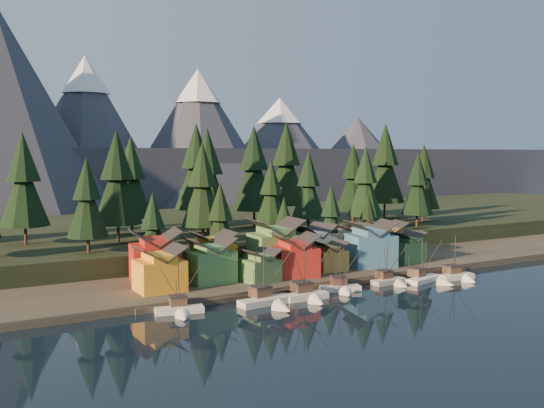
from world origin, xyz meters
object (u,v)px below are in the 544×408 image
house_front_1 (209,259)px  boat_0 (180,303)px  boat_1 (270,294)px  house_back_1 (213,252)px  house_front_0 (159,267)px  house_back_0 (155,254)px  boat_3 (342,282)px  boat_2 (308,288)px  boat_5 (429,274)px  boat_4 (392,275)px  boat_6 (459,270)px

house_front_1 → boat_0: bearing=-131.3°
boat_1 → house_back_1: 24.61m
house_front_0 → house_back_0: bearing=75.8°
boat_3 → boat_0: bearing=-161.7°
house_front_0 → boat_0: bearing=-93.8°
house_back_0 → house_back_1: house_back_0 is taller
house_front_1 → house_back_1: bearing=57.2°
boat_1 → house_back_0: bearing=114.7°
boat_2 → house_front_0: bearing=149.8°
boat_3 → house_back_0: size_ratio=0.91×
boat_3 → boat_5: boat_5 is taller
house_front_0 → house_back_0: 9.05m
house_front_0 → house_back_1: bearing=30.2°
boat_5 → house_front_0: size_ratio=1.27×
boat_1 → boat_4: 31.41m
boat_1 → house_back_0: house_back_0 is taller
boat_1 → boat_0: bearing=166.6°
boat_4 → house_back_0: bearing=152.0°
house_front_0 → house_back_1: size_ratio=0.92×
boat_0 → boat_4: (47.50, 0.10, 0.05)m
boat_0 → house_back_0: size_ratio=0.90×
house_front_1 → boat_2: bearing=-57.5°
house_front_1 → house_back_1: size_ratio=0.98×
boat_2 → house_front_1: house_front_1 is taller
boat_2 → boat_4: (22.87, 2.77, -0.38)m
boat_1 → boat_2: 8.42m
boat_2 → boat_3: (9.65, 2.40, -0.36)m
boat_3 → boat_5: (21.33, -2.28, -0.09)m
boat_2 → house_front_1: (-12.33, 17.84, 3.93)m
boat_0 → boat_4: size_ratio=1.00×
boat_3 → house_back_0: 38.38m
boat_2 → house_back_1: size_ratio=1.25×
boat_3 → boat_5: bearing=12.7°
boat_6 → house_back_0: 65.76m
boat_1 → boat_6: size_ratio=1.12×
boat_4 → house_front_1: 38.53m
boat_6 → house_front_1: bearing=164.6°
boat_5 → boat_1: bearing=165.2°
boat_4 → boat_5: boat_5 is taller
boat_0 → house_front_0: house_front_0 is taller
house_back_0 → boat_1: bearing=-51.0°
boat_5 → house_front_0: house_front_0 is taller
boat_4 → house_back_1: size_ratio=1.08×
boat_1 → boat_6: boat_1 is taller
boat_3 → boat_6: boat_6 is taller
boat_3 → house_back_1: 28.77m
boat_0 → boat_5: (55.61, -2.55, -0.01)m
boat_2 → boat_3: 9.95m
house_front_0 → house_front_1: size_ratio=0.94×
boat_0 → boat_6: bearing=8.9°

